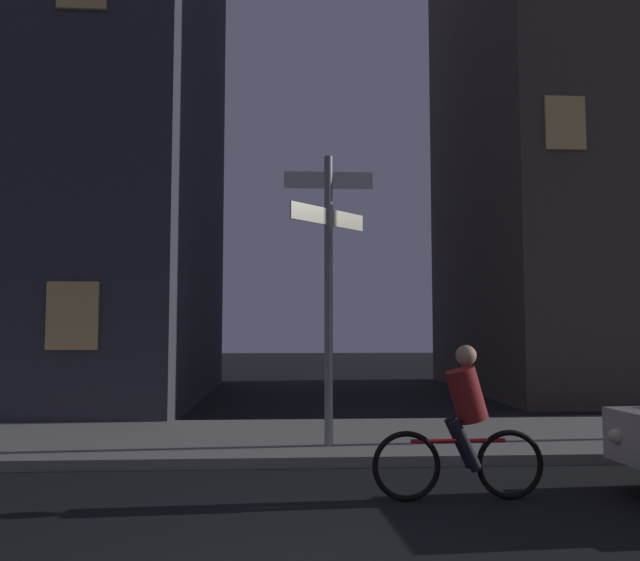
# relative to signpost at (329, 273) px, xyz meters

# --- Properties ---
(sidewalk_kerb) EXTENTS (40.00, 3.31, 0.14)m
(sidewalk_kerb) POSITION_rel_signpost_xyz_m (-0.73, 0.87, -2.50)
(sidewalk_kerb) COLOR gray
(sidewalk_kerb) RESTS_ON ground_plane
(signpost) EXTENTS (1.28, 1.13, 4.13)m
(signpost) POSITION_rel_signpost_xyz_m (0.00, 0.00, 0.00)
(signpost) COLOR gray
(signpost) RESTS_ON sidewalk_kerb
(cyclist) EXTENTS (1.82, 0.33, 1.61)m
(cyclist) POSITION_rel_signpost_xyz_m (1.25, -2.33, -1.82)
(cyclist) COLOR black
(cyclist) RESTS_ON ground_plane
(building_right_block) EXTENTS (10.00, 8.51, 15.83)m
(building_right_block) POSITION_rel_signpost_xyz_m (9.52, 8.49, 5.35)
(building_right_block) COLOR #4C443D
(building_right_block) RESTS_ON ground_plane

